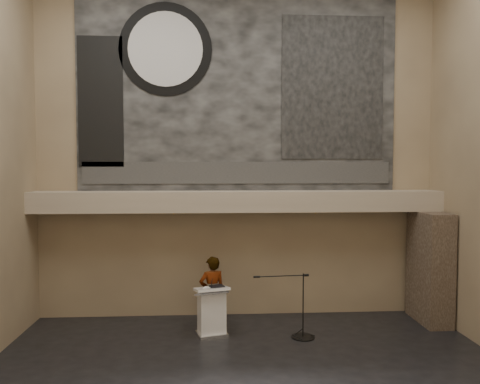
{
  "coord_description": "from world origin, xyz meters",
  "views": [
    {
      "loc": [
        -0.67,
        -7.86,
        3.78
      ],
      "look_at": [
        0.0,
        3.2,
        3.2
      ],
      "focal_mm": 35.0,
      "sensor_mm": 36.0,
      "label": 1
    }
  ],
  "objects": [
    {
      "name": "papers",
      "position": [
        -0.77,
        2.44,
        1.1
      ],
      "size": [
        0.24,
        0.29,
        0.0
      ],
      "primitive_type": "cube",
      "rotation": [
        0.0,
        0.0,
        -0.24
      ],
      "color": "white",
      "rests_on": "lectern"
    },
    {
      "name": "speaker_person",
      "position": [
        -0.67,
        2.97,
        0.85
      ],
      "size": [
        0.72,
        0.58,
        1.71
      ],
      "primitive_type": "imported",
      "rotation": [
        0.0,
        0.0,
        3.45
      ],
      "color": "white",
      "rests_on": "floor"
    },
    {
      "name": "stone_pier",
      "position": [
        4.65,
        3.15,
        1.35
      ],
      "size": [
        0.6,
        1.4,
        2.7
      ],
      "primitive_type": "cube",
      "color": "#3E3026",
      "rests_on": "floor"
    },
    {
      "name": "banner",
      "position": [
        0.0,
        3.97,
        5.7
      ],
      "size": [
        8.0,
        0.05,
        5.0
      ],
      "primitive_type": "cube",
      "color": "black",
      "rests_on": "wall_back"
    },
    {
      "name": "sprinkler_left",
      "position": [
        -1.6,
        3.55,
        2.67
      ],
      "size": [
        0.04,
        0.04,
        0.06
      ],
      "primitive_type": "cylinder",
      "color": "#B2893D",
      "rests_on": "soffit"
    },
    {
      "name": "lectern",
      "position": [
        -0.68,
        2.48,
        0.55
      ],
      "size": [
        0.84,
        0.69,
        1.14
      ],
      "rotation": [
        0.0,
        0.0,
        0.27
      ],
      "color": "silver",
      "rests_on": "floor"
    },
    {
      "name": "wall_front",
      "position": [
        0.0,
        -4.0,
        4.25
      ],
      "size": [
        10.0,
        0.02,
        8.5
      ],
      "primitive_type": "cube",
      "color": "#7F6A50",
      "rests_on": "floor"
    },
    {
      "name": "sprinkler_right",
      "position": [
        1.9,
        3.55,
        2.67
      ],
      "size": [
        0.04,
        0.04,
        0.06
      ],
      "primitive_type": "cylinder",
      "color": "#B2893D",
      "rests_on": "soffit"
    },
    {
      "name": "binder",
      "position": [
        -0.56,
        2.49,
        1.12
      ],
      "size": [
        0.37,
        0.33,
        0.04
      ],
      "primitive_type": "cube",
      "rotation": [
        0.0,
        0.0,
        0.31
      ],
      "color": "black",
      "rests_on": "lectern"
    },
    {
      "name": "banner_brick_print",
      "position": [
        -3.4,
        3.93,
        5.4
      ],
      "size": [
        1.1,
        0.02,
        3.2
      ],
      "primitive_type": "cube",
      "color": "black",
      "rests_on": "banner"
    },
    {
      "name": "mic_stand",
      "position": [
        1.31,
        2.25,
        0.21
      ],
      "size": [
        1.37,
        0.52,
        1.44
      ],
      "rotation": [
        0.0,
        0.0,
        0.08
      ],
      "color": "black",
      "rests_on": "floor"
    },
    {
      "name": "banner_clock_face",
      "position": [
        -1.8,
        3.91,
        6.7
      ],
      "size": [
        1.84,
        0.02,
        1.84
      ],
      "primitive_type": "cylinder",
      "rotation": [
        1.57,
        0.0,
        0.0
      ],
      "color": "silver",
      "rests_on": "banner"
    },
    {
      "name": "banner_text_strip",
      "position": [
        0.0,
        3.93,
        3.65
      ],
      "size": [
        7.76,
        0.02,
        0.55
      ],
      "primitive_type": "cube",
      "color": "#2E2E2E",
      "rests_on": "banner"
    },
    {
      "name": "wall_back",
      "position": [
        0.0,
        4.0,
        4.25
      ],
      "size": [
        10.0,
        0.02,
        8.5
      ],
      "primitive_type": "cube",
      "color": "#7F6A50",
      "rests_on": "floor"
    },
    {
      "name": "banner_clock_rim",
      "position": [
        -1.8,
        3.93,
        6.7
      ],
      "size": [
        2.3,
        0.02,
        2.3
      ],
      "primitive_type": "cylinder",
      "rotation": [
        1.57,
        0.0,
        0.0
      ],
      "color": "black",
      "rests_on": "banner"
    },
    {
      "name": "banner_building_print",
      "position": [
        2.4,
        3.93,
        5.8
      ],
      "size": [
        2.6,
        0.02,
        3.6
      ],
      "primitive_type": "cube",
      "color": "black",
      "rests_on": "banner"
    },
    {
      "name": "soffit",
      "position": [
        0.0,
        3.6,
        2.95
      ],
      "size": [
        10.0,
        0.8,
        0.5
      ],
      "primitive_type": "cube",
      "color": "tan",
      "rests_on": "wall_back"
    }
  ]
}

